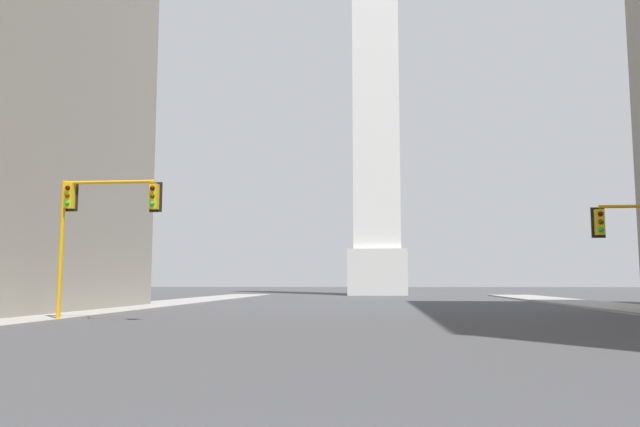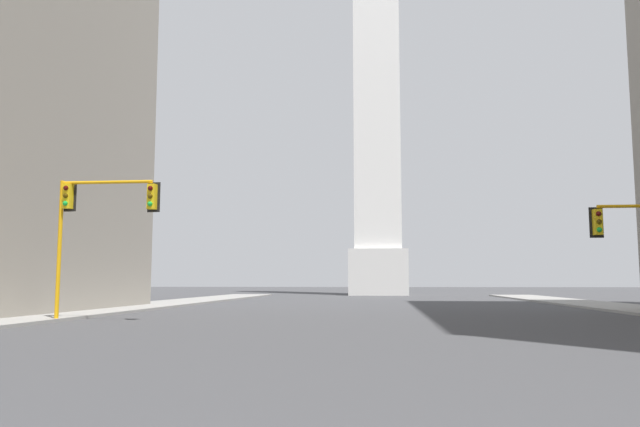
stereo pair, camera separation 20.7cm
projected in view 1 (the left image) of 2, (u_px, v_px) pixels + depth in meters
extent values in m
cube|color=gray|center=(57.00, 315.00, 31.24)|extent=(5.00, 96.11, 0.15)
cube|color=silver|center=(378.00, 272.00, 80.78)|extent=(7.48, 7.48, 5.85)
cube|color=white|center=(375.00, 6.00, 84.70)|extent=(5.99, 5.99, 66.39)
cylinder|color=orange|center=(61.00, 250.00, 27.27)|extent=(0.18, 0.18, 6.19)
cylinder|color=#262626|center=(58.00, 321.00, 26.94)|extent=(0.40, 0.40, 0.10)
cube|color=yellow|center=(70.00, 196.00, 27.50)|extent=(0.37, 0.37, 1.10)
cube|color=black|center=(72.00, 197.00, 27.68)|extent=(0.58, 0.08, 1.32)
sphere|color=#410907|center=(68.00, 188.00, 27.35)|extent=(0.22, 0.22, 0.22)
sphere|color=#483506|center=(67.00, 196.00, 27.31)|extent=(0.22, 0.22, 0.22)
sphere|color=green|center=(67.00, 203.00, 27.28)|extent=(0.22, 0.22, 0.22)
cylinder|color=orange|center=(109.00, 182.00, 27.40)|extent=(4.13, 0.14, 0.14)
sphere|color=orange|center=(64.00, 183.00, 27.59)|extent=(0.18, 0.18, 0.18)
cube|color=yellow|center=(154.00, 197.00, 27.13)|extent=(0.37, 0.37, 1.10)
cube|color=black|center=(156.00, 197.00, 27.31)|extent=(0.58, 0.08, 1.32)
sphere|color=#410907|center=(152.00, 188.00, 26.98)|extent=(0.22, 0.22, 0.22)
sphere|color=#483506|center=(152.00, 196.00, 26.94)|extent=(0.22, 0.22, 0.22)
sphere|color=green|center=(152.00, 204.00, 26.91)|extent=(0.22, 0.22, 0.22)
cube|color=yellow|center=(599.00, 222.00, 26.64)|extent=(0.34, 0.34, 1.10)
cube|color=black|center=(598.00, 223.00, 26.82)|extent=(0.58, 0.04, 1.32)
sphere|color=#410907|center=(601.00, 214.00, 26.49)|extent=(0.22, 0.22, 0.22)
sphere|color=#483506|center=(601.00, 222.00, 26.45)|extent=(0.22, 0.22, 0.22)
sphere|color=green|center=(601.00, 230.00, 26.42)|extent=(0.22, 0.22, 0.22)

